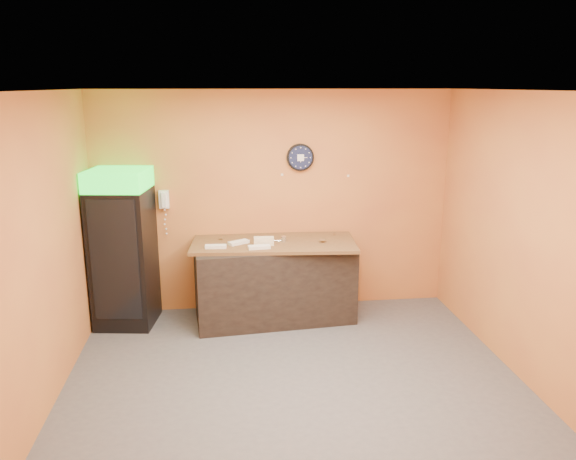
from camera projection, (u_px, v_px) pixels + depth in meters
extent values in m
plane|color=#47474C|center=(294.00, 381.00, 5.57)|extent=(4.50, 4.50, 0.00)
cube|color=#CB8139|center=(274.00, 202.00, 7.14)|extent=(4.50, 0.02, 2.80)
cube|color=#CB8139|center=(43.00, 254.00, 4.96)|extent=(0.02, 4.00, 2.80)
cube|color=#CB8139|center=(523.00, 238.00, 5.47)|extent=(0.02, 4.00, 2.80)
cube|color=white|center=(295.00, 90.00, 4.86)|extent=(4.50, 4.00, 0.02)
cube|color=black|center=(124.00, 258.00, 6.73)|extent=(0.75, 0.75, 1.66)
cube|color=#1BEA2A|center=(118.00, 180.00, 6.49)|extent=(0.75, 0.75, 0.24)
cube|color=black|center=(123.00, 260.00, 6.40)|extent=(0.55, 0.10, 1.43)
cube|color=black|center=(274.00, 282.00, 6.96)|extent=(1.98, 1.02, 0.96)
cylinder|color=black|center=(300.00, 157.00, 7.01)|extent=(0.34, 0.05, 0.34)
cylinder|color=#0F1433|center=(301.00, 158.00, 6.98)|extent=(0.29, 0.01, 0.29)
cube|color=white|center=(301.00, 158.00, 6.98)|extent=(0.08, 0.00, 0.08)
cube|color=white|center=(164.00, 199.00, 6.92)|extent=(0.12, 0.07, 0.22)
cube|color=white|center=(164.00, 200.00, 6.87)|extent=(0.05, 0.04, 0.18)
cube|color=brown|center=(274.00, 243.00, 6.83)|extent=(2.04, 1.03, 0.04)
cube|color=beige|center=(264.00, 243.00, 6.67)|extent=(0.24, 0.09, 0.05)
cube|color=beige|center=(264.00, 239.00, 6.66)|extent=(0.24, 0.09, 0.05)
cube|color=silver|center=(216.00, 247.00, 6.56)|extent=(0.25, 0.11, 0.04)
cube|color=silver|center=(259.00, 247.00, 6.53)|extent=(0.27, 0.13, 0.04)
cube|color=silver|center=(239.00, 242.00, 6.72)|extent=(0.27, 0.22, 0.04)
cylinder|color=silver|center=(284.00, 239.00, 6.82)|extent=(0.07, 0.07, 0.07)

